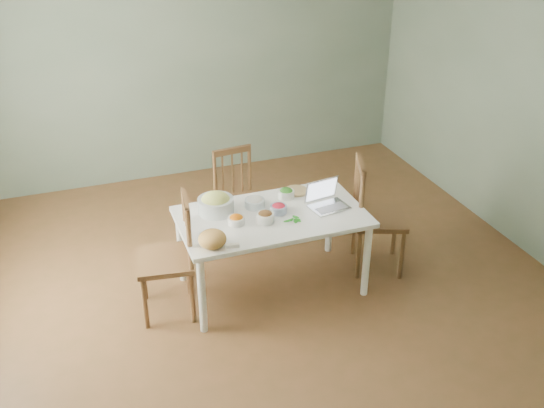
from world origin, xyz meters
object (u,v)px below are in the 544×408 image
object	(u,v)px
dining_table	(272,252)
chair_left	(164,257)
bread_boule	(212,239)
bowl_squash	(216,203)
laptop	(330,196)
chair_far	(240,200)
chair_right	(380,215)

from	to	relation	value
dining_table	chair_left	world-z (taller)	chair_left
chair_left	bread_boule	size ratio (longest dim) A/B	4.82
chair_left	bowl_squash	size ratio (longest dim) A/B	3.46
bowl_squash	laptop	bearing A→B (deg)	-15.22
chair_far	bowl_squash	xyz separation A→B (m)	(-0.38, -0.57, 0.33)
chair_far	chair_left	xyz separation A→B (m)	(-0.87, -0.79, 0.05)
dining_table	chair_far	distance (m)	0.78
dining_table	chair_left	bearing A→B (deg)	-178.95
chair_far	bowl_squash	size ratio (longest dim) A/B	3.15
dining_table	chair_right	size ratio (longest dim) A/B	1.46
chair_far	laptop	xyz separation A→B (m)	(0.52, -0.82, 0.35)
chair_right	bowl_squash	size ratio (longest dim) A/B	3.53
laptop	bread_boule	bearing A→B (deg)	-175.42
chair_far	bread_boule	distance (m)	1.25
bread_boule	laptop	distance (m)	1.10
dining_table	chair_left	distance (m)	0.91
bowl_squash	laptop	xyz separation A→B (m)	(0.90, -0.24, 0.02)
chair_far	bread_boule	world-z (taller)	chair_far
chair_right	laptop	xyz separation A→B (m)	(-0.51, -0.04, 0.30)
bowl_squash	chair_left	bearing A→B (deg)	-156.40
bread_boule	chair_far	bearing A→B (deg)	63.12
dining_table	bread_boule	world-z (taller)	bread_boule
chair_far	laptop	world-z (taller)	chair_far
bowl_squash	chair_far	bearing A→B (deg)	56.43
bread_boule	bowl_squash	size ratio (longest dim) A/B	0.72
chair_left	bread_boule	world-z (taller)	chair_left
chair_far	chair_right	size ratio (longest dim) A/B	0.89
bread_boule	bowl_squash	bearing A→B (deg)	71.83
dining_table	laptop	distance (m)	0.67
chair_far	chair_left	world-z (taller)	chair_left
chair_far	chair_right	distance (m)	1.29
bread_boule	chair_left	bearing A→B (deg)	137.70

